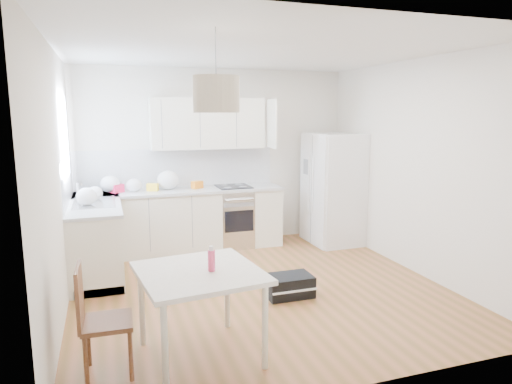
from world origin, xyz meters
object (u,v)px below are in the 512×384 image
(dining_chair, at_px, (107,320))
(refrigerator, at_px, (334,189))
(dining_table, at_px, (200,280))
(gym_bag, at_px, (289,286))

(dining_chair, bearing_deg, refrigerator, 40.61)
(dining_table, relative_size, dining_chair, 1.19)
(refrigerator, relative_size, dining_chair, 1.92)
(dining_table, xyz_separation_m, gym_bag, (1.20, 0.96, -0.55))
(dining_table, height_order, dining_chair, dining_chair)
(refrigerator, bearing_deg, gym_bag, -130.64)
(refrigerator, bearing_deg, dining_chair, -141.83)
(dining_chair, bearing_deg, gym_bag, 28.48)
(refrigerator, distance_m, dining_table, 3.87)
(dining_chair, xyz_separation_m, gym_bag, (1.93, 0.98, -0.33))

